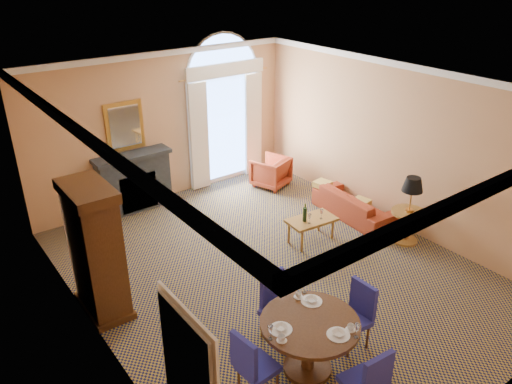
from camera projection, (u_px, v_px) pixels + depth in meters
ground at (273, 270)px, 8.62m from camera, size 7.50×7.50×0.00m
room_envelope at (249, 121)px, 8.01m from camera, size 6.04×7.52×3.45m
armoire at (96, 253)px, 7.27m from camera, size 0.59×1.05×2.07m
dining_table at (309, 335)px, 6.30m from camera, size 1.26×1.26×1.00m
dining_chair_north at (276, 301)px, 6.97m from camera, size 0.50×0.50×0.96m
dining_chair_south at (369, 380)px, 5.68m from camera, size 0.48×0.48×0.96m
dining_chair_east at (357, 311)px, 6.78m from camera, size 0.47×0.47×0.96m
dining_chair_west at (251, 363)px, 5.91m from camera, size 0.48×0.46×0.96m
sofa at (354, 205)px, 10.26m from camera, size 0.85×1.91×0.54m
armchair at (271, 172)px, 11.62m from camera, size 0.95×0.97×0.70m
coffee_table at (311, 221)px, 9.31m from camera, size 0.97×0.60×0.83m
side_table at (410, 202)px, 9.13m from camera, size 0.64×0.64×1.29m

